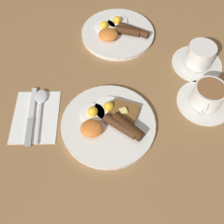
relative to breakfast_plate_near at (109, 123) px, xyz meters
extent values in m
plane|color=olive|center=(0.00, 0.00, -0.01)|extent=(3.00, 3.00, 0.00)
cylinder|color=silver|center=(0.00, 0.00, -0.01)|extent=(0.27, 0.27, 0.01)
cylinder|color=white|center=(-0.05, 0.03, 0.01)|extent=(0.07, 0.07, 0.01)
sphere|color=yellow|center=(-0.05, 0.03, 0.01)|extent=(0.03, 0.03, 0.03)
cylinder|color=white|center=(-0.01, 0.05, 0.01)|extent=(0.08, 0.08, 0.01)
sphere|color=yellow|center=(-0.01, 0.05, 0.01)|extent=(0.03, 0.03, 0.03)
ellipsoid|color=orange|center=(-0.05, -0.03, 0.02)|extent=(0.06, 0.06, 0.03)
cylinder|color=#361D0B|center=(0.05, -0.02, 0.02)|extent=(0.09, 0.09, 0.03)
cylinder|color=#442412|center=(0.03, -0.02, 0.01)|extent=(0.10, 0.08, 0.03)
cube|color=brown|center=(0.04, 0.03, 0.01)|extent=(0.10, 0.09, 0.01)
cube|color=#F4E072|center=(0.04, 0.03, 0.02)|extent=(0.03, 0.03, 0.01)
cylinder|color=silver|center=(0.02, 0.38, -0.01)|extent=(0.26, 0.26, 0.01)
cylinder|color=white|center=(-0.02, 0.40, 0.01)|extent=(0.07, 0.07, 0.01)
sphere|color=yellow|center=(-0.03, 0.40, 0.01)|extent=(0.03, 0.03, 0.03)
cylinder|color=white|center=(0.02, 0.43, 0.01)|extent=(0.07, 0.07, 0.01)
sphere|color=yellow|center=(0.02, 0.42, 0.01)|extent=(0.03, 0.03, 0.03)
ellipsoid|color=orange|center=(-0.01, 0.34, 0.02)|extent=(0.07, 0.06, 0.03)
cylinder|color=#3D210F|center=(0.08, 0.37, 0.01)|extent=(0.11, 0.07, 0.03)
cylinder|color=#3B200E|center=(0.05, 0.37, 0.02)|extent=(0.09, 0.05, 0.03)
cylinder|color=silver|center=(0.29, 0.09, -0.01)|extent=(0.17, 0.17, 0.01)
cylinder|color=silver|center=(0.29, 0.09, 0.03)|extent=(0.09, 0.09, 0.06)
cylinder|color=brown|center=(0.29, 0.09, 0.06)|extent=(0.08, 0.08, 0.00)
torus|color=silver|center=(0.27, 0.04, 0.03)|extent=(0.02, 0.04, 0.04)
cylinder|color=silver|center=(0.29, 0.24, -0.01)|extent=(0.17, 0.17, 0.01)
cylinder|color=silver|center=(0.29, 0.24, 0.03)|extent=(0.09, 0.09, 0.07)
cylinder|color=brown|center=(0.29, 0.24, 0.06)|extent=(0.08, 0.08, 0.00)
torus|color=silver|center=(0.30, 0.28, 0.03)|extent=(0.02, 0.05, 0.05)
cube|color=white|center=(-0.22, 0.02, -0.01)|extent=(0.14, 0.18, 0.01)
cube|color=silver|center=(-0.23, 0.07, -0.01)|extent=(0.02, 0.11, 0.00)
cube|color=#9E9EA3|center=(-0.22, -0.03, -0.01)|extent=(0.02, 0.09, 0.01)
ellipsoid|color=silver|center=(-0.21, 0.09, 0.00)|extent=(0.04, 0.06, 0.01)
cube|color=silver|center=(-0.20, 0.00, -0.01)|extent=(0.02, 0.13, 0.00)
camera|label=1|loc=(0.02, -0.37, 0.65)|focal=42.00mm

